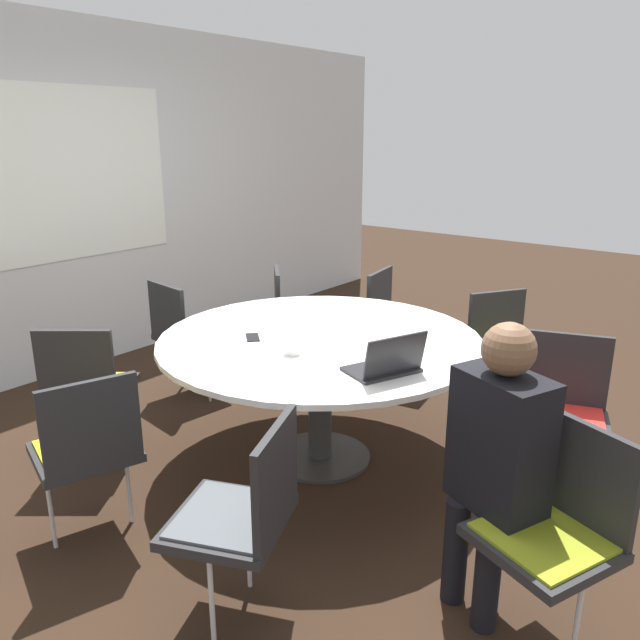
{
  "coord_description": "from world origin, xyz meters",
  "views": [
    {
      "loc": [
        -2.6,
        -2.05,
        1.88
      ],
      "look_at": [
        0.0,
        0.0,
        0.86
      ],
      "focal_mm": 35.0,
      "sensor_mm": 36.0,
      "label": 1
    }
  ],
  "objects_px": {
    "chair_1": "(564,405)",
    "cell_phone": "(253,337)",
    "chair_0": "(557,520)",
    "chair_2": "(506,347)",
    "chair_7": "(87,443)",
    "chair_5": "(184,329)",
    "laptop": "(387,364)",
    "chair_8": "(245,507)",
    "coffee_cup": "(292,347)",
    "chair_6": "(87,382)",
    "chair_4": "(294,313)",
    "chair_3": "(395,317)",
    "person_0": "(496,450)"
  },
  "relations": [
    {
      "from": "chair_4",
      "to": "laptop",
      "type": "relative_size",
      "value": 2.15
    },
    {
      "from": "chair_5",
      "to": "cell_phone",
      "type": "relative_size",
      "value": 5.7
    },
    {
      "from": "chair_1",
      "to": "chair_7",
      "type": "height_order",
      "value": "same"
    },
    {
      "from": "chair_0",
      "to": "laptop",
      "type": "bearing_deg",
      "value": 3.96
    },
    {
      "from": "chair_7",
      "to": "chair_8",
      "type": "distance_m",
      "value": 0.91
    },
    {
      "from": "chair_0",
      "to": "coffee_cup",
      "type": "xyz_separation_m",
      "value": [
        0.23,
        1.46,
        0.28
      ]
    },
    {
      "from": "cell_phone",
      "to": "chair_4",
      "type": "bearing_deg",
      "value": 30.55
    },
    {
      "from": "chair_2",
      "to": "chair_5",
      "type": "height_order",
      "value": "same"
    },
    {
      "from": "cell_phone",
      "to": "chair_8",
      "type": "bearing_deg",
      "value": -137.55
    },
    {
      "from": "chair_1",
      "to": "coffee_cup",
      "type": "distance_m",
      "value": 1.44
    },
    {
      "from": "chair_7",
      "to": "person_0",
      "type": "height_order",
      "value": "person_0"
    },
    {
      "from": "chair_0",
      "to": "chair_5",
      "type": "xyz_separation_m",
      "value": [
        0.64,
        2.83,
        0.0
      ]
    },
    {
      "from": "chair_7",
      "to": "laptop",
      "type": "bearing_deg",
      "value": -24.14
    },
    {
      "from": "chair_3",
      "to": "cell_phone",
      "type": "bearing_deg",
      "value": -9.64
    },
    {
      "from": "chair_0",
      "to": "chair_7",
      "type": "xyz_separation_m",
      "value": [
        -0.73,
        1.86,
        0.0
      ]
    },
    {
      "from": "chair_1",
      "to": "chair_5",
      "type": "distance_m",
      "value": 2.56
    },
    {
      "from": "chair_1",
      "to": "coffee_cup",
      "type": "relative_size",
      "value": 9.66
    },
    {
      "from": "chair_5",
      "to": "chair_7",
      "type": "height_order",
      "value": "same"
    },
    {
      "from": "chair_3",
      "to": "chair_5",
      "type": "distance_m",
      "value": 1.56
    },
    {
      "from": "chair_0",
      "to": "chair_3",
      "type": "xyz_separation_m",
      "value": [
        1.82,
        1.82,
        0.0
      ]
    },
    {
      "from": "chair_6",
      "to": "chair_4",
      "type": "bearing_deg",
      "value": 50.79
    },
    {
      "from": "chair_2",
      "to": "cell_phone",
      "type": "distance_m",
      "value": 1.69
    },
    {
      "from": "chair_7",
      "to": "cell_phone",
      "type": "bearing_deg",
      "value": 14.91
    },
    {
      "from": "chair_8",
      "to": "chair_6",
      "type": "bearing_deg",
      "value": 55.68
    },
    {
      "from": "chair_0",
      "to": "chair_6",
      "type": "height_order",
      "value": "same"
    },
    {
      "from": "chair_5",
      "to": "person_0",
      "type": "bearing_deg",
      "value": -6.26
    },
    {
      "from": "chair_6",
      "to": "cell_phone",
      "type": "height_order",
      "value": "chair_6"
    },
    {
      "from": "chair_6",
      "to": "laptop",
      "type": "xyz_separation_m",
      "value": [
        0.63,
        -1.58,
        0.29
      ]
    },
    {
      "from": "chair_0",
      "to": "chair_2",
      "type": "height_order",
      "value": "same"
    },
    {
      "from": "chair_2",
      "to": "cell_phone",
      "type": "bearing_deg",
      "value": -1.52
    },
    {
      "from": "chair_3",
      "to": "chair_7",
      "type": "bearing_deg",
      "value": -10.92
    },
    {
      "from": "chair_8",
      "to": "person_0",
      "type": "bearing_deg",
      "value": -69.48
    },
    {
      "from": "chair_1",
      "to": "chair_8",
      "type": "xyz_separation_m",
      "value": [
        -1.67,
        0.65,
        0.0
      ]
    },
    {
      "from": "chair_5",
      "to": "laptop",
      "type": "distance_m",
      "value": 1.96
    },
    {
      "from": "chair_4",
      "to": "cell_phone",
      "type": "distance_m",
      "value": 1.35
    },
    {
      "from": "chair_8",
      "to": "coffee_cup",
      "type": "bearing_deg",
      "value": 7.51
    },
    {
      "from": "chair_6",
      "to": "chair_5",
      "type": "bearing_deg",
      "value": 70.06
    },
    {
      "from": "chair_1",
      "to": "cell_phone",
      "type": "height_order",
      "value": "chair_1"
    },
    {
      "from": "person_0",
      "to": "cell_phone",
      "type": "bearing_deg",
      "value": 11.7
    },
    {
      "from": "chair_7",
      "to": "chair_8",
      "type": "xyz_separation_m",
      "value": [
        0.09,
        -0.91,
        0.0
      ]
    },
    {
      "from": "chair_6",
      "to": "coffee_cup",
      "type": "height_order",
      "value": "chair_6"
    },
    {
      "from": "chair_4",
      "to": "chair_5",
      "type": "xyz_separation_m",
      "value": [
        -0.79,
        0.35,
        0.0
      ]
    },
    {
      "from": "chair_7",
      "to": "coffee_cup",
      "type": "height_order",
      "value": "chair_7"
    },
    {
      "from": "chair_0",
      "to": "chair_1",
      "type": "relative_size",
      "value": 1.0
    },
    {
      "from": "chair_1",
      "to": "chair_6",
      "type": "height_order",
      "value": "same"
    },
    {
      "from": "person_0",
      "to": "chair_8",
      "type": "bearing_deg",
      "value": 65.26
    },
    {
      "from": "cell_phone",
      "to": "laptop",
      "type": "bearing_deg",
      "value": -89.41
    },
    {
      "from": "chair_0",
      "to": "cell_phone",
      "type": "xyz_separation_m",
      "value": [
        0.29,
        1.81,
        0.25
      ]
    },
    {
      "from": "chair_0",
      "to": "chair_4",
      "type": "distance_m",
      "value": 2.87
    },
    {
      "from": "chair_1",
      "to": "chair_2",
      "type": "relative_size",
      "value": 1.0
    }
  ]
}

